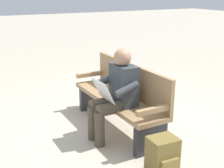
% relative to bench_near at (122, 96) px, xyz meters
% --- Properties ---
extents(ground_plane, '(40.00, 40.00, 0.00)m').
position_rel_bench_near_xyz_m(ground_plane, '(-0.00, 0.07, -0.46)').
color(ground_plane, '#B7AD99').
extents(bench_near, '(1.80, 0.48, 0.90)m').
position_rel_bench_near_xyz_m(bench_near, '(0.00, 0.00, 0.00)').
color(bench_near, '#9E7A51').
rests_on(bench_near, ground).
extents(person_seated, '(0.57, 0.57, 1.18)m').
position_rel_bench_near_xyz_m(person_seated, '(-0.25, 0.23, 0.17)').
color(person_seated, '#33383D').
rests_on(person_seated, ground).
extents(backpack, '(0.29, 0.30, 0.42)m').
position_rel_bench_near_xyz_m(backpack, '(-1.22, 0.22, -0.25)').
color(backpack, brown).
rests_on(backpack, ground).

